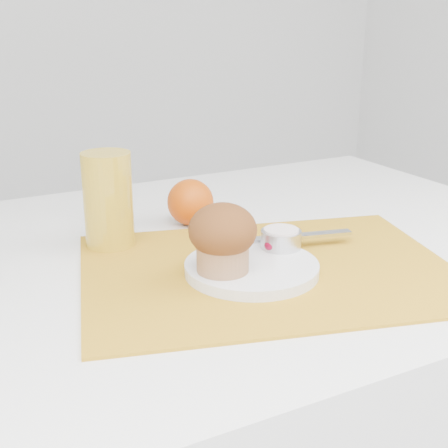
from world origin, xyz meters
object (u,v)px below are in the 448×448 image
orange (190,202)px  muffin (223,237)px  juice_glass (108,201)px  plate (252,268)px

orange → muffin: muffin is taller
muffin → orange: bearing=74.9°
juice_glass → plate: bearing=-55.3°
plate → orange: orange is taller
plate → orange: (0.02, 0.23, 0.03)m
orange → juice_glass: (-0.15, -0.04, 0.03)m
orange → muffin: 0.25m
plate → muffin: (-0.05, -0.00, 0.05)m
juice_glass → muffin: (0.09, -0.20, -0.01)m
orange → plate: bearing=-94.4°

